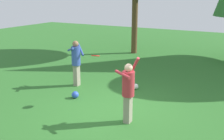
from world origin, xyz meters
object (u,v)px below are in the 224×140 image
object	(u,v)px
person_catcher	(76,59)
ball_white	(136,86)
frisbee	(96,56)
person_thrower	(128,88)
ball_blue	(75,95)

from	to	relation	value
person_catcher	ball_white	bearing A→B (deg)	53.36
frisbee	person_thrower	bearing A→B (deg)	-26.25
person_thrower	ball_white	world-z (taller)	person_thrower
frisbee	ball_white	world-z (taller)	frisbee
frisbee	ball_white	bearing A→B (deg)	71.80
frisbee	ball_blue	size ratio (longest dim) A/B	1.35
person_thrower	frisbee	distance (m)	1.77
ball_blue	ball_white	size ratio (longest dim) A/B	1.17
person_catcher	ball_blue	distance (m)	1.63
ball_blue	ball_white	distance (m)	2.36
person_thrower	frisbee	bearing A→B (deg)	0.00
ball_blue	ball_white	bearing A→B (deg)	51.22
person_catcher	ball_white	size ratio (longest dim) A/B	8.55
frisbee	ball_blue	world-z (taller)	frisbee
person_thrower	ball_blue	size ratio (longest dim) A/B	7.71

